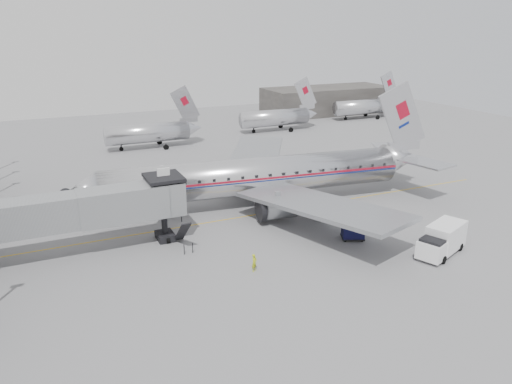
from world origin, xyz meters
The scene contains 12 objects.
ground centered at (0.00, 0.00, 0.00)m, with size 160.00×160.00×0.00m, color slate.
hangar centered at (45.00, 60.00, 3.00)m, with size 30.00×12.00×6.00m, color #363331.
apron_line centered at (3.00, 6.00, 0.01)m, with size 0.15×60.00×0.01m, color gold.
jet_bridge centered at (-16.66, 3.67, 4.18)m, with size 21.00×6.20×7.10m.
distant_aircraft_near centered at (-1.79, 42.00, 2.73)m, with size 16.39×3.20×10.26m.
distant_aircraft_mid centered at (24.21, 46.00, 2.73)m, with size 16.39×3.20×10.26m.
distant_aircraft_far centered at (48.21, 50.00, 2.73)m, with size 16.39×3.20×10.26m.
airliner centered at (3.65, 8.90, 3.43)m, with size 43.05×39.69×13.64m.
service_van centered at (12.73, -10.10, 1.44)m, with size 6.25×4.26×2.75m.
baggage_cart_navy centered at (7.37, -3.96, 0.90)m, with size 2.64×2.39×1.69m.
baggage_cart_white centered at (8.00, 2.00, 0.96)m, with size 2.71×2.34×1.81m.
ramp_worker centered at (-4.13, -6.00, 0.77)m, with size 0.57×0.37×1.55m, color #AEC016.
Camera 1 is at (-19.95, -40.69, 19.91)m, focal length 35.00 mm.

